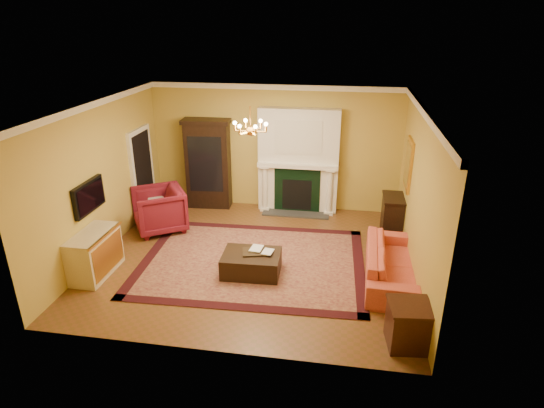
% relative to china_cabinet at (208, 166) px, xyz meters
% --- Properties ---
extents(floor, '(6.00, 5.50, 0.02)m').
position_rel_china_cabinet_xyz_m(floor, '(1.60, -2.49, -1.06)').
color(floor, brown).
rests_on(floor, ground).
extents(ceiling, '(6.00, 5.50, 0.02)m').
position_rel_china_cabinet_xyz_m(ceiling, '(1.60, -2.49, 1.96)').
color(ceiling, white).
rests_on(ceiling, wall_back).
extents(wall_back, '(6.00, 0.02, 3.00)m').
position_rel_china_cabinet_xyz_m(wall_back, '(1.60, 0.27, 0.45)').
color(wall_back, gold).
rests_on(wall_back, floor).
extents(wall_front, '(6.00, 0.02, 3.00)m').
position_rel_china_cabinet_xyz_m(wall_front, '(1.60, -5.25, 0.45)').
color(wall_front, gold).
rests_on(wall_front, floor).
extents(wall_left, '(0.02, 5.50, 3.00)m').
position_rel_china_cabinet_xyz_m(wall_left, '(-1.41, -2.49, 0.45)').
color(wall_left, gold).
rests_on(wall_left, floor).
extents(wall_right, '(0.02, 5.50, 3.00)m').
position_rel_china_cabinet_xyz_m(wall_right, '(4.61, -2.49, 0.45)').
color(wall_right, gold).
rests_on(wall_right, floor).
extents(fireplace, '(1.90, 0.70, 2.50)m').
position_rel_china_cabinet_xyz_m(fireplace, '(2.20, 0.08, 0.15)').
color(fireplace, white).
rests_on(fireplace, wall_back).
extents(crown_molding, '(6.00, 5.50, 0.12)m').
position_rel_china_cabinet_xyz_m(crown_molding, '(1.60, -1.53, 1.89)').
color(crown_molding, white).
rests_on(crown_molding, ceiling).
extents(doorway, '(0.08, 1.05, 2.10)m').
position_rel_china_cabinet_xyz_m(doorway, '(-1.36, -0.79, -0.00)').
color(doorway, white).
rests_on(doorway, wall_left).
extents(tv_panel, '(0.09, 0.95, 0.58)m').
position_rel_china_cabinet_xyz_m(tv_panel, '(-1.35, -3.09, 0.30)').
color(tv_panel, black).
rests_on(tv_panel, wall_left).
extents(gilt_mirror, '(0.06, 0.76, 1.05)m').
position_rel_china_cabinet_xyz_m(gilt_mirror, '(4.57, -1.09, 0.60)').
color(gilt_mirror, gold).
rests_on(gilt_mirror, wall_right).
extents(chandelier, '(0.63, 0.55, 0.53)m').
position_rel_china_cabinet_xyz_m(chandelier, '(1.60, -2.49, 1.56)').
color(chandelier, gold).
rests_on(chandelier, ceiling).
extents(oriental_rug, '(4.41, 3.37, 0.02)m').
position_rel_china_cabinet_xyz_m(oriental_rug, '(1.62, -2.65, -1.04)').
color(oriental_rug, '#4F111D').
rests_on(oriental_rug, floor).
extents(china_cabinet, '(1.08, 0.55, 2.10)m').
position_rel_china_cabinet_xyz_m(china_cabinet, '(0.00, 0.00, 0.00)').
color(china_cabinet, black).
rests_on(china_cabinet, floor).
extents(wingback_armchair, '(1.37, 1.39, 1.06)m').
position_rel_china_cabinet_xyz_m(wingback_armchair, '(-0.69, -1.56, -0.52)').
color(wingback_armchair, maroon).
rests_on(wingback_armchair, floor).
extents(pedestal_table, '(0.36, 0.36, 0.64)m').
position_rel_china_cabinet_xyz_m(pedestal_table, '(-0.87, -1.27, -0.68)').
color(pedestal_table, black).
rests_on(pedestal_table, floor).
extents(commode, '(0.54, 1.12, 0.83)m').
position_rel_china_cabinet_xyz_m(commode, '(-1.13, -3.54, -0.63)').
color(commode, beige).
rests_on(commode, floor).
extents(coral_sofa, '(0.73, 2.23, 0.86)m').
position_rel_china_cabinet_xyz_m(coral_sofa, '(4.22, -2.85, -0.62)').
color(coral_sofa, '#DF4F46').
rests_on(coral_sofa, floor).
extents(end_table, '(0.61, 0.61, 0.64)m').
position_rel_china_cabinet_xyz_m(end_table, '(4.32, -4.65, -0.73)').
color(end_table, '#33170E').
rests_on(end_table, floor).
extents(console_table, '(0.43, 0.74, 0.82)m').
position_rel_china_cabinet_xyz_m(console_table, '(4.38, -0.89, -0.64)').
color(console_table, black).
rests_on(console_table, floor).
extents(leather_ottoman, '(1.08, 0.80, 0.39)m').
position_rel_china_cabinet_xyz_m(leather_ottoman, '(1.70, -3.07, -0.84)').
color(leather_ottoman, black).
rests_on(leather_ottoman, oriental_rug).
extents(ottoman_tray, '(0.52, 0.44, 0.03)m').
position_rel_china_cabinet_xyz_m(ottoman_tray, '(1.75, -3.00, -0.62)').
color(ottoman_tray, black).
rests_on(ottoman_tray, leather_ottoman).
extents(book_a, '(0.22, 0.05, 0.29)m').
position_rel_china_cabinet_xyz_m(book_a, '(1.65, -2.92, -0.46)').
color(book_a, gray).
rests_on(book_a, ottoman_tray).
extents(book_b, '(0.19, 0.05, 0.26)m').
position_rel_china_cabinet_xyz_m(book_b, '(1.90, -3.00, -0.48)').
color(book_b, gray).
rests_on(book_b, ottoman_tray).
extents(topiary_left, '(0.17, 0.17, 0.46)m').
position_rel_china_cabinet_xyz_m(topiary_left, '(1.65, 0.04, 0.43)').
color(topiary_left, gray).
rests_on(topiary_left, fireplace).
extents(topiary_right, '(0.16, 0.16, 0.44)m').
position_rel_china_cabinet_xyz_m(topiary_right, '(2.98, 0.04, 0.42)').
color(topiary_right, gray).
rests_on(topiary_right, fireplace).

